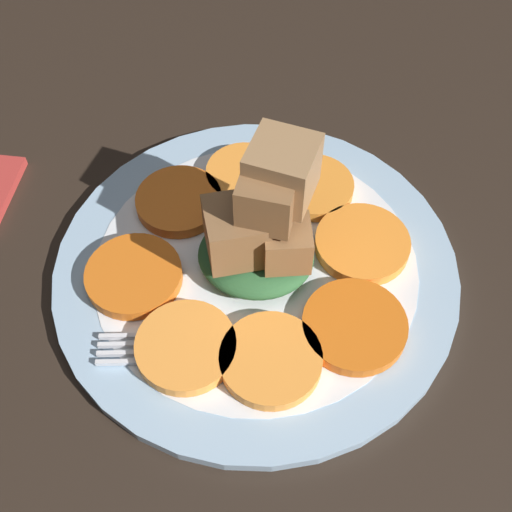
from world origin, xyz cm
name	(u,v)px	position (x,y,z in cm)	size (l,w,h in cm)	color
table_slab	(256,279)	(0.00, 0.00, 1.00)	(120.00, 120.00, 2.00)	black
plate	(256,268)	(0.00, 0.00, 2.52)	(30.86, 30.86, 1.05)	#99B7D1
carrot_slice_0	(179,201)	(-6.94, 4.94, 3.61)	(6.98, 6.98, 1.02)	orange
carrot_slice_1	(134,276)	(-8.82, -2.62, 3.61)	(7.22, 7.22, 1.02)	orange
carrot_slice_2	(186,347)	(-3.84, -7.90, 3.61)	(7.04, 7.04, 1.02)	orange
carrot_slice_3	(271,360)	(2.08, -8.11, 3.61)	(7.09, 7.09, 1.02)	orange
carrot_slice_4	(354,326)	(7.63, -4.75, 3.61)	(7.45, 7.45, 1.02)	#D76215
carrot_slice_5	(362,244)	(7.92, 2.58, 3.61)	(7.31, 7.31, 1.02)	orange
carrot_slice_6	(313,187)	(3.72, 7.87, 3.61)	(6.62, 6.62, 1.02)	orange
carrot_slice_7	(245,174)	(-2.08, 8.54, 3.61)	(6.48, 6.48, 1.02)	orange
center_pile	(261,227)	(0.36, 0.13, 7.50)	(8.74, 8.22, 10.88)	#2D6033
fork	(225,347)	(-1.19, -7.43, 3.30)	(18.74, 4.53, 0.40)	silver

